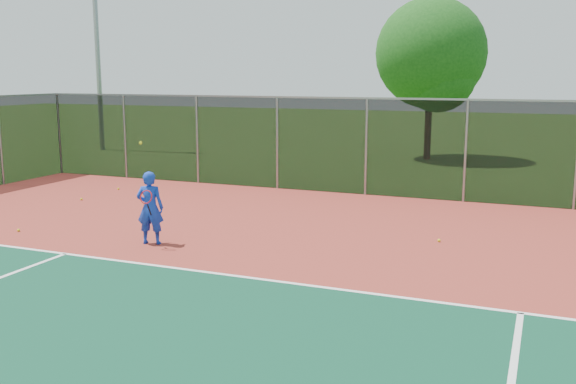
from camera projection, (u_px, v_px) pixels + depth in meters
name	position (u px, v px, depth m)	size (l,w,h in m)	color
ground	(342.00, 374.00, 8.10)	(120.00, 120.00, 0.00)	#2D5418
court_apron	(381.00, 318.00, 9.92)	(30.00, 20.00, 0.02)	#993227
fence_back	(466.00, 150.00, 18.75)	(30.00, 0.06, 3.03)	black
tennis_player	(150.00, 208.00, 14.13)	(0.68, 0.69, 2.27)	#1339BB
practice_ball_0	(82.00, 199.00, 19.20)	(0.07, 0.07, 0.07)	yellow
practice_ball_1	(118.00, 189.00, 20.94)	(0.07, 0.07, 0.07)	yellow
practice_ball_3	(18.00, 230.00, 15.35)	(0.07, 0.07, 0.07)	yellow
practice_ball_5	(439.00, 240.00, 14.41)	(0.07, 0.07, 0.07)	yellow
floodlight_nw	(95.00, 11.00, 31.12)	(0.90, 0.40, 12.04)	gray
tree_back_left	(433.00, 58.00, 27.89)	(4.81, 4.81, 7.06)	#341E13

